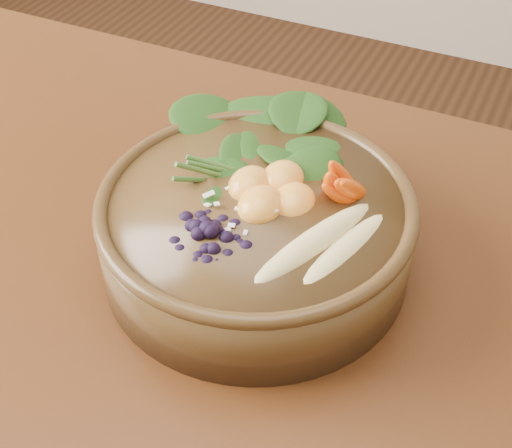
{
  "coord_description": "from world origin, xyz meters",
  "views": [
    {
      "loc": [
        0.22,
        -0.25,
        1.19
      ],
      "look_at": [
        0.03,
        0.15,
        0.8
      ],
      "focal_mm": 50.0,
      "sensor_mm": 36.0,
      "label": 1
    }
  ],
  "objects": [
    {
      "name": "carrot_cluster",
      "position": [
        0.1,
        0.2,
        0.86
      ],
      "size": [
        0.07,
        0.07,
        0.07
      ],
      "primitive_type": null,
      "rotation": [
        0.0,
        0.0,
        -0.35
      ],
      "color": "#ED4506",
      "rests_on": "stoneware_bowl"
    },
    {
      "name": "kale_heap",
      "position": [
        0.01,
        0.21,
        0.84
      ],
      "size": [
        0.21,
        0.2,
        0.04
      ],
      "primitive_type": null,
      "rotation": [
        0.0,
        0.0,
        -0.35
      ],
      "color": "#264D18",
      "rests_on": "stoneware_bowl"
    },
    {
      "name": "banana_halves",
      "position": [
        0.1,
        0.13,
        0.83
      ],
      "size": [
        0.09,
        0.14,
        0.03
      ],
      "rotation": [
        0.0,
        0.0,
        -0.35
      ],
      "color": "#E0CC84",
      "rests_on": "stoneware_bowl"
    },
    {
      "name": "coconut_flakes",
      "position": [
        0.03,
        0.13,
        0.82
      ],
      "size": [
        0.1,
        0.09,
        0.01
      ],
      "primitive_type": null,
      "rotation": [
        0.0,
        0.0,
        -0.35
      ],
      "color": "white",
      "rests_on": "stoneware_bowl"
    },
    {
      "name": "mandarin_cluster",
      "position": [
        0.04,
        0.16,
        0.83
      ],
      "size": [
        0.1,
        0.1,
        0.03
      ],
      "primitive_type": null,
      "rotation": [
        0.0,
        0.0,
        -0.35
      ],
      "color": "#F59C34",
      "rests_on": "stoneware_bowl"
    },
    {
      "name": "stoneware_bowl",
      "position": [
        0.03,
        0.15,
        0.79
      ],
      "size": [
        0.33,
        0.33,
        0.07
      ],
      "primitive_type": "cylinder",
      "rotation": [
        0.0,
        0.0,
        -0.35
      ],
      "color": "#51371A",
      "rests_on": "dining_table"
    },
    {
      "name": "blueberry_pile",
      "position": [
        0.01,
        0.1,
        0.84
      ],
      "size": [
        0.14,
        0.13,
        0.04
      ],
      "primitive_type": null,
      "rotation": [
        0.0,
        0.0,
        -0.35
      ],
      "color": "black",
      "rests_on": "stoneware_bowl"
    },
    {
      "name": "dining_table",
      "position": [
        0.0,
        0.0,
        0.66
      ],
      "size": [
        1.6,
        0.9,
        0.75
      ],
      "color": "#331C0C",
      "rests_on": "ground"
    }
  ]
}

